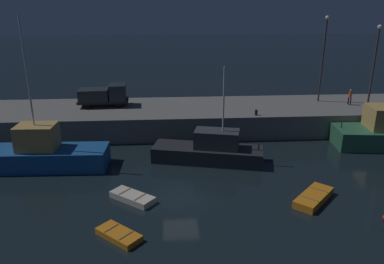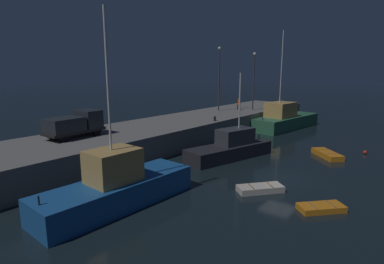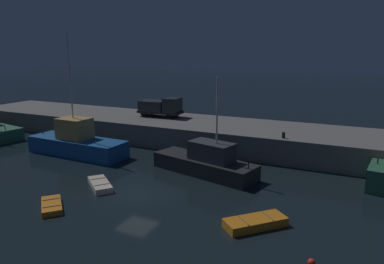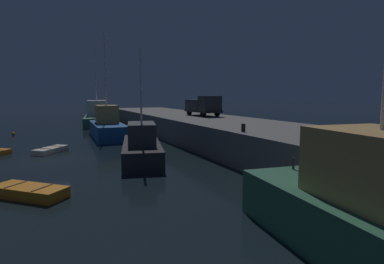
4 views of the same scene
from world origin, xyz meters
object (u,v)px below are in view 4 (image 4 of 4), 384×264
mooring_buoy_near (13,134)px  utility_truck (203,106)px  fishing_boat_white (107,127)px  fishing_boat_blue (97,116)px  fishing_trawler_red (142,146)px  bollard_west (243,128)px  dinghy_orange_near (51,150)px  rowboat_white_mid (29,192)px

mooring_buoy_near → utility_truck: 23.26m
fishing_boat_white → mooring_buoy_near: bearing=-123.3°
fishing_boat_blue → fishing_trawler_red: bearing=-1.6°
fishing_boat_blue → fishing_boat_white: bearing=-3.8°
fishing_trawler_red → fishing_boat_blue: bearing=178.4°
fishing_trawler_red → fishing_boat_white: (-13.87, -0.24, 0.21)m
fishing_trawler_red → bollard_west: 7.83m
utility_truck → bollard_west: (15.50, -4.68, -0.94)m
dinghy_orange_near → mooring_buoy_near: (-14.43, -4.09, -0.01)m
rowboat_white_mid → bollard_west: (-1.06, 12.83, 2.43)m
fishing_trawler_red → utility_truck: size_ratio=1.79×
rowboat_white_mid → fishing_boat_blue: bearing=167.6°
dinghy_orange_near → utility_truck: 17.37m
dinghy_orange_near → rowboat_white_mid: 12.41m
mooring_buoy_near → bollard_west: bearing=31.7°
rowboat_white_mid → utility_truck: 24.33m
fishing_boat_blue → dinghy_orange_near: (24.46, -7.11, -1.17)m
bollard_west → mooring_buoy_near: bearing=-148.3°
rowboat_white_mid → dinghy_orange_near: bearing=175.4°
fishing_boat_white → dinghy_orange_near: size_ratio=3.66×
fishing_boat_white → bollard_west: (19.11, 5.81, 1.47)m
fishing_boat_blue → mooring_buoy_near: fishing_boat_blue is taller
bollard_west → utility_truck: bearing=163.2°
fishing_boat_white → utility_truck: (3.62, 10.49, 2.41)m
fishing_boat_blue → fishing_boat_white: size_ratio=1.09×
rowboat_white_mid → mooring_buoy_near: size_ratio=8.76×
fishing_boat_white → bollard_west: 20.03m
dinghy_orange_near → utility_truck: bearing=104.2°
fishing_boat_white → fishing_trawler_red: bearing=1.0°
mooring_buoy_near → bollard_west: (25.74, 15.92, 2.49)m
rowboat_white_mid → bollard_west: bollard_west is taller
bollard_west → fishing_trawler_red: bearing=-133.3°
fishing_trawler_red → fishing_boat_blue: (-30.53, 0.85, 0.37)m
fishing_trawler_red → dinghy_orange_near: fishing_trawler_red is taller
dinghy_orange_near → bollard_west: (11.31, 11.83, 2.47)m
fishing_trawler_red → rowboat_white_mid: bearing=-49.1°
dinghy_orange_near → utility_truck: (-4.18, 16.51, 3.41)m
rowboat_white_mid → mooring_buoy_near: 26.98m
fishing_trawler_red → fishing_boat_blue: size_ratio=0.74×
utility_truck → bollard_west: bearing=-16.8°
fishing_boat_blue → bollard_west: 36.11m
dinghy_orange_near → rowboat_white_mid: bearing=-4.6°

